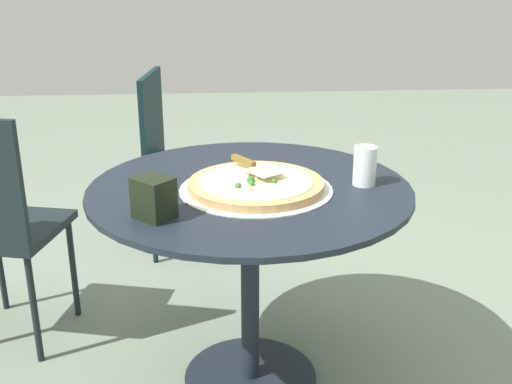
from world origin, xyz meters
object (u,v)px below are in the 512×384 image
Objects in this scene: patio_table at (250,231)px; napkin_dispenser at (154,198)px; pizza_on_tray at (256,185)px; drinking_cup at (365,166)px; pizza_server at (253,166)px; patio_chair_corner at (177,151)px.

patio_table is 0.41m from napkin_dispenser.
drinking_cup is (-0.02, 0.33, 0.05)m from pizza_on_tray.
pizza_on_tray is at bearing -86.20° from drinking_cup.
patio_table is 4.89× the size of pizza_server.
pizza_server is at bearing -176.74° from pizza_on_tray.
patio_table is at bearing -19.42° from pizza_server.
patio_chair_corner is (-1.05, -0.29, -0.26)m from pizza_server.
drinking_cup is at bearing 82.04° from pizza_server.
pizza_on_tray is 3.82× the size of drinking_cup.
pizza_on_tray is 1.18m from patio_chair_corner.
pizza_server is 1.80× the size of napkin_dispenser.
patio_table is 0.17m from pizza_on_tray.
pizza_server is at bearing 160.58° from patio_table.
drinking_cup reaches higher than pizza_server.
pizza_server is at bearing 15.34° from patio_chair_corner.
pizza_server is (-0.04, 0.01, 0.20)m from patio_table.
drinking_cup is 0.14× the size of patio_chair_corner.
patio_table is 8.21× the size of drinking_cup.
pizza_on_tray is (0.03, 0.02, 0.17)m from patio_table.
napkin_dispenser is at bearing -46.68° from pizza_server.
drinking_cup is (0.01, 0.35, 0.21)m from patio_table.
napkin_dispenser is at bearing -55.50° from pizza_on_tray.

